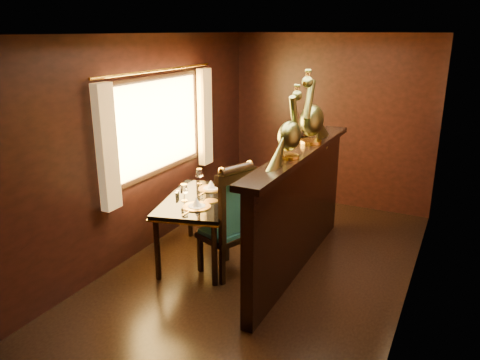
% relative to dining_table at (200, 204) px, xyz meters
% --- Properties ---
extents(ground, '(5.00, 5.00, 0.00)m').
position_rel_dining_table_xyz_m(ground, '(0.76, -0.04, -0.67)').
color(ground, black).
rests_on(ground, ground).
extents(room_shell, '(3.04, 5.04, 2.52)m').
position_rel_dining_table_xyz_m(room_shell, '(0.67, -0.02, 0.91)').
color(room_shell, black).
rests_on(room_shell, ground).
extents(partition, '(0.26, 2.70, 1.36)m').
position_rel_dining_table_xyz_m(partition, '(1.08, 0.26, 0.04)').
color(partition, black).
rests_on(partition, ground).
extents(dining_table, '(1.05, 1.40, 0.94)m').
position_rel_dining_table_xyz_m(dining_table, '(0.00, 0.00, 0.00)').
color(dining_table, black).
rests_on(dining_table, ground).
extents(chair_left, '(0.60, 0.61, 1.28)m').
position_rel_dining_table_xyz_m(chair_left, '(0.51, -0.22, -0.00)').
color(chair_left, black).
rests_on(chair_left, ground).
extents(chair_right, '(0.56, 0.59, 1.43)m').
position_rel_dining_table_xyz_m(chair_right, '(0.76, 1.02, 0.08)').
color(chair_right, black).
rests_on(chair_right, ground).
extents(peacock_left, '(0.22, 0.58, 0.69)m').
position_rel_dining_table_xyz_m(peacock_left, '(1.08, -0.11, 1.04)').
color(peacock_left, '#194D37').
rests_on(peacock_left, partition).
extents(peacock_right, '(0.25, 0.68, 0.81)m').
position_rel_dining_table_xyz_m(peacock_right, '(1.08, 0.55, 1.09)').
color(peacock_right, '#194D37').
rests_on(peacock_right, partition).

